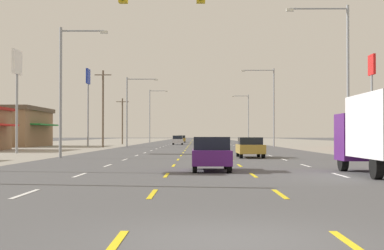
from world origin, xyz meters
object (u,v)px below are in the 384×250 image
(streetlight_right_row_0, at_px, (342,70))
(hatchback_inner_left_midfar, at_px, (178,140))
(hatchback_inner_left_far, at_px, (181,139))
(pole_sign_left_row_2, at_px, (88,88))
(streetlight_left_row_0, at_px, (65,83))
(pole_sign_right_row_1, at_px, (372,79))
(streetlight_right_row_2, at_px, (247,115))
(streetlight_right_row_1, at_px, (271,101))
(pole_sign_left_row_1, at_px, (17,74))
(streetlight_left_row_1, at_px, (130,106))
(sedan_inner_right_mid, at_px, (250,147))
(streetlight_left_row_2, at_px, (151,113))
(hatchback_center_turn_near, at_px, (211,154))

(streetlight_right_row_0, bearing_deg, hatchback_inner_left_midfar, 103.31)
(hatchback_inner_left_far, bearing_deg, pole_sign_left_row_2, -104.64)
(streetlight_left_row_0, bearing_deg, pole_sign_right_row_1, 31.58)
(pole_sign_right_row_1, height_order, streetlight_left_row_0, pole_sign_right_row_1)
(streetlight_left_row_0, bearing_deg, streetlight_right_row_2, 76.02)
(pole_sign_left_row_2, distance_m, streetlight_right_row_1, 25.08)
(pole_sign_left_row_1, height_order, streetlight_left_row_0, streetlight_left_row_0)
(hatchback_inner_left_far, xyz_separation_m, streetlight_left_row_1, (-5.99, -42.97, 4.82))
(hatchback_inner_left_midfar, relative_size, streetlight_left_row_0, 0.42)
(sedan_inner_right_mid, xyz_separation_m, streetlight_right_row_0, (6.40, -0.92, 5.47))
(hatchback_inner_left_midfar, bearing_deg, streetlight_left_row_2, 105.37)
(streetlight_left_row_2, bearing_deg, streetlight_right_row_0, -76.10)
(hatchback_center_turn_near, distance_m, hatchback_inner_left_far, 97.30)
(sedan_inner_right_mid, xyz_separation_m, pole_sign_right_row_1, (13.39, 15.39, 6.40))
(hatchback_center_turn_near, xyz_separation_m, streetlight_left_row_2, (-9.95, 93.75, 5.46))
(streetlight_left_row_1, relative_size, streetlight_right_row_2, 0.97)
(hatchback_center_turn_near, xyz_separation_m, streetlight_right_row_2, (9.71, 93.75, 4.87))
(streetlight_right_row_0, bearing_deg, streetlight_left_row_2, 103.90)
(streetlight_right_row_2, bearing_deg, hatchback_inner_left_far, 165.57)
(pole_sign_left_row_1, bearing_deg, streetlight_right_row_0, -22.12)
(hatchback_inner_left_midfar, distance_m, pole_sign_left_row_1, 48.11)
(streetlight_right_row_0, height_order, streetlight_right_row_2, streetlight_right_row_0)
(streetlight_left_row_2, relative_size, streetlight_right_row_2, 1.11)
(streetlight_left_row_0, bearing_deg, streetlight_right_row_1, 63.69)
(sedan_inner_right_mid, relative_size, hatchback_inner_left_midfar, 1.15)
(streetlight_right_row_1, bearing_deg, hatchback_inner_left_midfar, 127.99)
(pole_sign_left_row_1, xyz_separation_m, pole_sign_left_row_2, (1.25, 27.45, 0.98))
(hatchback_inner_left_midfar, bearing_deg, hatchback_inner_left_far, 90.08)
(hatchback_inner_left_midfar, bearing_deg, pole_sign_right_row_1, -63.17)
(hatchback_center_turn_near, distance_m, pole_sign_left_row_1, 31.07)
(hatchback_center_turn_near, distance_m, streetlight_right_row_0, 18.44)
(sedan_inner_right_mid, bearing_deg, streetlight_right_row_0, -8.22)
(streetlight_left_row_1, bearing_deg, streetlight_right_row_2, 63.69)
(pole_sign_left_row_2, relative_size, pole_sign_right_row_1, 1.11)
(pole_sign_left_row_2, height_order, pole_sign_right_row_1, pole_sign_left_row_2)
(streetlight_right_row_0, bearing_deg, hatchback_inner_left_far, 99.25)
(hatchback_inner_left_far, relative_size, pole_sign_right_row_1, 0.41)
(hatchback_center_turn_near, height_order, streetlight_right_row_1, streetlight_right_row_1)
(streetlight_left_row_0, xyz_separation_m, streetlight_left_row_2, (0.01, 78.97, 0.93))
(streetlight_left_row_0, bearing_deg, sedan_inner_right_mid, 4.02)
(hatchback_center_turn_near, relative_size, streetlight_left_row_2, 0.36)
(streetlight_left_row_0, height_order, streetlight_right_row_0, streetlight_right_row_0)
(pole_sign_right_row_1, bearing_deg, streetlight_right_row_1, 106.84)
(streetlight_left_row_2, height_order, streetlight_right_row_2, streetlight_left_row_2)
(hatchback_inner_left_midfar, height_order, streetlight_right_row_2, streetlight_right_row_2)
(hatchback_center_turn_near, bearing_deg, streetlight_right_row_0, 57.00)
(pole_sign_left_row_2, distance_m, streetlight_left_row_1, 6.26)
(streetlight_left_row_0, bearing_deg, streetlight_left_row_1, 89.80)
(streetlight_right_row_1, bearing_deg, streetlight_right_row_2, 89.80)
(streetlight_right_row_0, relative_size, streetlight_left_row_1, 1.12)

